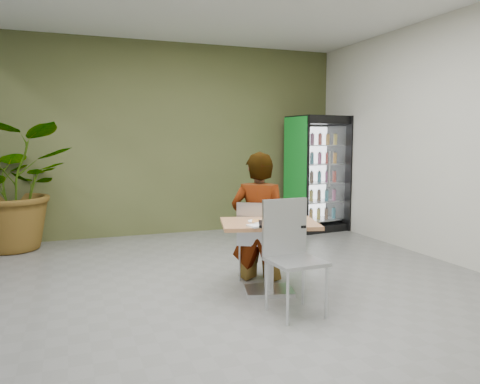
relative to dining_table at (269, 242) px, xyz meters
The scene contains 12 objects.
ground 0.62m from the dining_table, behind, with size 7.00×7.00×0.00m, color slate.
room_envelope 1.11m from the dining_table, behind, with size 6.00×7.00×3.20m, color silver, non-canonical shape.
dining_table is the anchor object (origin of this frame).
chair_far 0.45m from the dining_table, 85.58° to the left, with size 0.55×0.55×0.90m.
chair_near 0.55m from the dining_table, 92.82° to the right, with size 0.49×0.49×1.04m.
seated_woman 0.49m from the dining_table, 79.95° to the left, with size 0.65×0.42×1.76m, color black.
pizza_plate 0.26m from the dining_table, 163.61° to the left, with size 0.28×0.22×0.03m.
soda_cup 0.35m from the dining_table, ahead, with size 0.11×0.11×0.19m.
napkin_stack 0.39m from the dining_table, 137.44° to the right, with size 0.15×0.15×0.02m, color white.
cafeteria_tray 0.32m from the dining_table, 81.47° to the right, with size 0.45×0.33×0.03m, color black.
beverage_fridge 3.66m from the dining_table, 52.52° to the left, with size 0.99×0.80×2.00m.
potted_plant 4.06m from the dining_table, 130.93° to the left, with size 1.66×1.43×1.84m, color #285C24.
Camera 1 is at (-1.62, -4.31, 1.59)m, focal length 35.00 mm.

